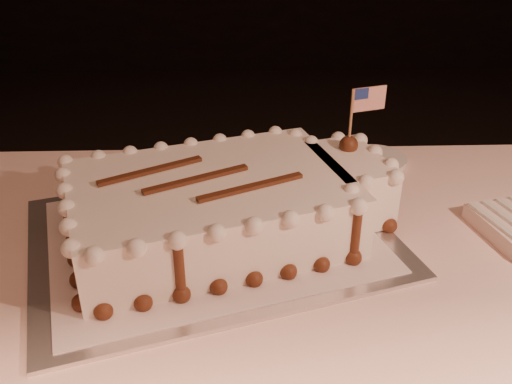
{
  "coord_description": "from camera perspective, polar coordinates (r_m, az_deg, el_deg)",
  "views": [
    {
      "loc": [
        -0.23,
        -0.25,
        1.33
      ],
      "look_at": [
        -0.2,
        0.61,
        0.85
      ],
      "focal_mm": 40.0,
      "sensor_mm": 36.0,
      "label": 1
    }
  ],
  "objects": [
    {
      "name": "cake_board",
      "position": [
        1.04,
        -4.42,
        -4.51
      ],
      "size": [
        0.74,
        0.64,
        0.01
      ],
      "primitive_type": "cube",
      "rotation": [
        0.0,
        0.0,
        0.3
      ],
      "color": "beige",
      "rests_on": "banquet_table"
    },
    {
      "name": "doily",
      "position": [
        1.04,
        -4.43,
        -4.28
      ],
      "size": [
        0.66,
        0.57,
        0.0
      ],
      "primitive_type": "cube",
      "rotation": [
        0.0,
        0.0,
        0.3
      ],
      "color": "silver",
      "rests_on": "cake_board"
    },
    {
      "name": "sheet_cake",
      "position": [
        1.01,
        -2.73,
        -1.23
      ],
      "size": [
        0.62,
        0.45,
        0.24
      ],
      "color": "white",
      "rests_on": "doily"
    },
    {
      "name": "side_plate",
      "position": [
        1.34,
        11.93,
        3.24
      ],
      "size": [
        0.14,
        0.14,
        0.01
      ],
      "primitive_type": "cylinder",
      "color": "white",
      "rests_on": "banquet_table"
    }
  ]
}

